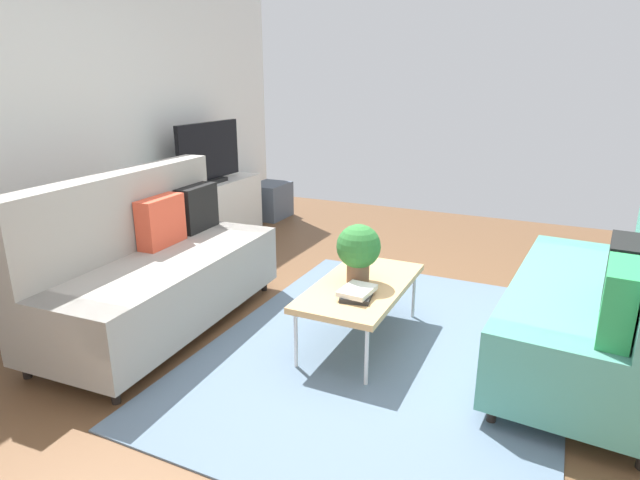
{
  "coord_description": "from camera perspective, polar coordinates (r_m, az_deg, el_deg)",
  "views": [
    {
      "loc": [
        -3.0,
        -1.01,
        1.73
      ],
      "look_at": [
        0.14,
        0.47,
        0.65
      ],
      "focal_mm": 29.47,
      "sensor_mm": 36.0,
      "label": 1
    }
  ],
  "objects": [
    {
      "name": "bottle_0",
      "position": [
        5.47,
        -14.15,
        6.45
      ],
      "size": [
        0.06,
        0.06,
        0.22
      ],
      "primitive_type": "cylinder",
      "color": "#3F8C4C",
      "rests_on": "tv_console"
    },
    {
      "name": "table_book_0",
      "position": [
        3.29,
        4.05,
        -5.97
      ],
      "size": [
        0.27,
        0.22,
        0.03
      ],
      "primitive_type": "cube",
      "rotation": [
        0.0,
        0.0,
        0.19
      ],
      "color": "#262626",
      "rests_on": "coffee_table"
    },
    {
      "name": "area_rug",
      "position": [
        3.58,
        7.1,
        -11.69
      ],
      "size": [
        2.9,
        2.2,
        0.01
      ],
      "primitive_type": "cube",
      "color": "slate",
      "rests_on": "ground_plane"
    },
    {
      "name": "wall_far",
      "position": [
        4.86,
        -27.11,
        12.14
      ],
      "size": [
        6.4,
        0.12,
        2.9
      ],
      "primitive_type": "cube",
      "color": "white",
      "rests_on": "ground_plane"
    },
    {
      "name": "coffee_table",
      "position": [
        3.51,
        4.49,
        -5.18
      ],
      "size": [
        1.1,
        0.56,
        0.42
      ],
      "color": "tan",
      "rests_on": "ground_plane"
    },
    {
      "name": "potted_plant",
      "position": [
        3.45,
        4.2,
        -1.01
      ],
      "size": [
        0.29,
        0.29,
        0.4
      ],
      "color": "brown",
      "rests_on": "coffee_table"
    },
    {
      "name": "ground_plane",
      "position": [
        3.61,
        5.96,
        -11.48
      ],
      "size": [
        7.68,
        7.68,
        0.0
      ],
      "primitive_type": "plane",
      "color": "brown"
    },
    {
      "name": "couch_green",
      "position": [
        3.57,
        28.16,
        -5.98
      ],
      "size": [
        1.96,
        0.98,
        1.1
      ],
      "rotation": [
        0.0,
        0.0,
        -0.08
      ],
      "color": "teal",
      "rests_on": "ground_plane"
    },
    {
      "name": "vase_0",
      "position": [
        5.4,
        -16.12,
        6.0
      ],
      "size": [
        0.12,
        0.12,
        0.19
      ],
      "primitive_type": "cylinder",
      "color": "#33B29E",
      "rests_on": "tv_console"
    },
    {
      "name": "table_book_1",
      "position": [
        3.28,
        4.06,
        -5.49
      ],
      "size": [
        0.25,
        0.19,
        0.03
      ],
      "primitive_type": "cube",
      "rotation": [
        0.0,
        0.0,
        -0.06
      ],
      "color": "silver",
      "rests_on": "table_book_0"
    },
    {
      "name": "storage_trunk",
      "position": [
        6.75,
        -5.43,
        4.29
      ],
      "size": [
        0.52,
        0.4,
        0.44
      ],
      "primitive_type": "cube",
      "color": "#4C5666",
      "rests_on": "ground_plane"
    },
    {
      "name": "couch_beige",
      "position": [
        3.9,
        -17.58,
        -2.77
      ],
      "size": [
        1.94,
        0.94,
        1.1
      ],
      "rotation": [
        0.0,
        0.0,
        3.19
      ],
      "color": "gray",
      "rests_on": "ground_plane"
    },
    {
      "name": "tv",
      "position": [
        5.76,
        -11.96,
        9.16
      ],
      "size": [
        1.0,
        0.2,
        0.64
      ],
      "color": "black",
      "rests_on": "tv_console"
    },
    {
      "name": "tv_console",
      "position": [
        5.89,
        -11.74,
        3.08
      ],
      "size": [
        1.4,
        0.44,
        0.64
      ],
      "primitive_type": "cube",
      "color": "silver",
      "rests_on": "ground_plane"
    }
  ]
}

